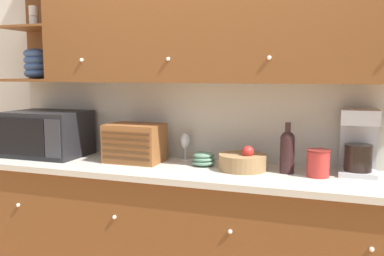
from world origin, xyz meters
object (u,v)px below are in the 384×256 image
(wine_glass, at_px, (185,142))
(microwave, at_px, (48,133))
(mug, at_px, (107,148))
(wine_bottle, at_px, (287,150))
(bread_box, at_px, (135,143))
(fruit_basket, at_px, (243,162))
(coffee_maker, at_px, (359,142))
(storage_canister, at_px, (318,163))
(bowl_stack_on_counter, at_px, (204,159))

(wine_glass, bearing_deg, microwave, -169.80)
(mug, height_order, wine_bottle, wine_bottle)
(bread_box, bearing_deg, mug, 153.50)
(wine_glass, relative_size, fruit_basket, 0.64)
(coffee_maker, bearing_deg, fruit_basket, -170.31)
(microwave, distance_m, mug, 0.45)
(microwave, xyz_separation_m, wine_bottle, (1.76, 0.02, -0.02))
(mug, xyz_separation_m, storage_canister, (1.54, -0.19, 0.03))
(mug, relative_size, bread_box, 0.26)
(wine_glass, bearing_deg, storage_canister, -12.62)
(wine_bottle, bearing_deg, bread_box, -179.65)
(microwave, xyz_separation_m, bread_box, (0.72, 0.01, -0.03))
(bread_box, height_order, fruit_basket, bread_box)
(mug, xyz_separation_m, bread_box, (0.31, -0.16, 0.08))
(microwave, height_order, storage_canister, microwave)
(bread_box, bearing_deg, microwave, -179.17)
(coffee_maker, bearing_deg, mug, 178.60)
(bread_box, bearing_deg, bowl_stack_on_counter, 4.35)
(bread_box, relative_size, wine_bottle, 1.21)
(wine_bottle, bearing_deg, mug, 173.65)
(microwave, distance_m, coffee_maker, 2.17)
(bread_box, height_order, wine_bottle, wine_bottle)
(bowl_stack_on_counter, xyz_separation_m, wine_bottle, (0.55, -0.03, 0.10))
(storage_canister, xyz_separation_m, coffee_maker, (0.22, 0.15, 0.12))
(microwave, bearing_deg, bowl_stack_on_counter, 2.26)
(bowl_stack_on_counter, relative_size, fruit_basket, 0.53)
(bowl_stack_on_counter, distance_m, fruit_basket, 0.28)
(bowl_stack_on_counter, bearing_deg, wine_glass, 143.07)
(wine_glass, height_order, bowl_stack_on_counter, wine_glass)
(storage_canister, bearing_deg, mug, 173.02)
(microwave, distance_m, bread_box, 0.72)
(storage_canister, distance_m, coffee_maker, 0.29)
(bread_box, distance_m, storage_canister, 1.23)
(storage_canister, bearing_deg, bread_box, 178.52)
(microwave, bearing_deg, coffee_maker, 3.28)
(microwave, relative_size, coffee_maker, 1.40)
(coffee_maker, bearing_deg, bowl_stack_on_counter, -175.44)
(coffee_maker, bearing_deg, microwave, -176.72)
(microwave, height_order, coffee_maker, coffee_maker)
(wine_bottle, xyz_separation_m, storage_canister, (0.19, -0.04, -0.06))
(microwave, relative_size, wine_bottle, 1.78)
(mug, distance_m, storage_canister, 1.55)
(bowl_stack_on_counter, distance_m, wine_bottle, 0.56)
(fruit_basket, bearing_deg, coffee_maker, 9.69)
(mug, distance_m, bread_box, 0.36)
(mug, bearing_deg, bread_box, -26.50)
(wine_bottle, bearing_deg, microwave, -179.46)
(mug, height_order, bread_box, bread_box)
(bread_box, xyz_separation_m, storage_canister, (1.22, -0.03, -0.05))
(microwave, height_order, wine_glass, microwave)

